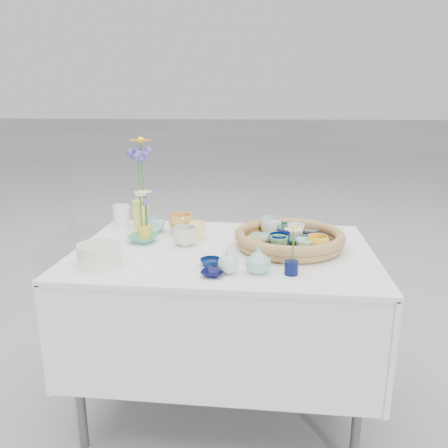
# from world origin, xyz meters

# --- Properties ---
(ground) EXTENTS (80.00, 80.00, 0.00)m
(ground) POSITION_xyz_m (0.00, 0.00, 0.00)
(ground) COLOR #A1A1A1
(display_table) EXTENTS (1.26, 0.86, 0.77)m
(display_table) POSITION_xyz_m (0.00, 0.00, 0.00)
(display_table) COLOR white
(display_table) RESTS_ON ground
(wicker_tray) EXTENTS (0.47, 0.47, 0.08)m
(wicker_tray) POSITION_xyz_m (0.28, 0.05, 0.80)
(wicker_tray) COLOR #915C31
(wicker_tray) RESTS_ON display_table
(tray_ceramic_0) EXTENTS (0.15, 0.15, 0.04)m
(tray_ceramic_0) POSITION_xyz_m (0.29, 0.16, 0.80)
(tray_ceramic_0) COLOR #0F0951
(tray_ceramic_0) RESTS_ON wicker_tray
(tray_ceramic_1) EXTENTS (0.13, 0.13, 0.03)m
(tray_ceramic_1) POSITION_xyz_m (0.40, 0.08, 0.80)
(tray_ceramic_1) COLOR #090353
(tray_ceramic_1) RESTS_ON wicker_tray
(tray_ceramic_2) EXTENTS (0.11, 0.11, 0.07)m
(tray_ceramic_2) POSITION_xyz_m (0.39, -0.06, 0.82)
(tray_ceramic_2) COLOR yellow
(tray_ceramic_2) RESTS_ON wicker_tray
(tray_ceramic_3) EXTENTS (0.14, 0.14, 0.03)m
(tray_ceramic_3) POSITION_xyz_m (0.31, 0.06, 0.80)
(tray_ceramic_3) COLOR #40765A
(tray_ceramic_3) RESTS_ON wicker_tray
(tray_ceramic_4) EXTENTS (0.09, 0.09, 0.07)m
(tray_ceramic_4) POSITION_xyz_m (0.23, -0.08, 0.82)
(tray_ceramic_4) COLOR #51835B
(tray_ceramic_4) RESTS_ON wicker_tray
(tray_ceramic_5) EXTENTS (0.12, 0.12, 0.03)m
(tray_ceramic_5) POSITION_xyz_m (0.16, 0.07, 0.80)
(tray_ceramic_5) COLOR #A3C9C1
(tray_ceramic_5) RESTS_ON wicker_tray
(tray_ceramic_6) EXTENTS (0.13, 0.13, 0.08)m
(tray_ceramic_6) POSITION_xyz_m (0.20, 0.18, 0.82)
(tray_ceramic_6) COLOR silver
(tray_ceramic_6) RESTS_ON wicker_tray
(tray_ceramic_7) EXTENTS (0.08, 0.08, 0.07)m
(tray_ceramic_7) POSITION_xyz_m (0.31, 0.11, 0.82)
(tray_ceramic_7) COLOR white
(tray_ceramic_7) RESTS_ON wicker_tray
(tray_ceramic_8) EXTENTS (0.13, 0.13, 0.03)m
(tray_ceramic_8) POSITION_xyz_m (0.38, 0.23, 0.80)
(tray_ceramic_8) COLOR #82ABC9
(tray_ceramic_8) RESTS_ON wicker_tray
(tray_ceramic_9) EXTENTS (0.10, 0.10, 0.07)m
(tray_ceramic_9) POSITION_xyz_m (0.23, -0.04, 0.82)
(tray_ceramic_9) COLOR #001557
(tray_ceramic_9) RESTS_ON wicker_tray
(tray_ceramic_10) EXTENTS (0.12, 0.12, 0.03)m
(tray_ceramic_10) POSITION_xyz_m (0.14, 0.01, 0.80)
(tray_ceramic_10) COLOR #FFDA7C
(tray_ceramic_10) RESTS_ON wicker_tray
(tray_ceramic_11) EXTENTS (0.07, 0.07, 0.06)m
(tray_ceramic_11) POSITION_xyz_m (0.33, -0.08, 0.81)
(tray_ceramic_11) COLOR #AEE4DD
(tray_ceramic_11) RESTS_ON wicker_tray
(tray_ceramic_12) EXTENTS (0.09, 0.09, 0.06)m
(tray_ceramic_12) POSITION_xyz_m (0.25, 0.17, 0.81)
(tray_ceramic_12) COLOR #508A64
(tray_ceramic_12) RESTS_ON wicker_tray
(loose_ceramic_0) EXTENTS (0.13, 0.13, 0.09)m
(loose_ceramic_0) POSITION_xyz_m (-0.23, 0.22, 0.81)
(loose_ceramic_0) COLOR gold
(loose_ceramic_0) RESTS_ON display_table
(loose_ceramic_1) EXTENTS (0.10, 0.10, 0.08)m
(loose_ceramic_1) POSITION_xyz_m (-0.14, 0.13, 0.80)
(loose_ceramic_1) COLOR #FEE493
(loose_ceramic_1) RESTS_ON display_table
(loose_ceramic_2) EXTENTS (0.16, 0.16, 0.03)m
(loose_ceramic_2) POSITION_xyz_m (-0.37, 0.06, 0.78)
(loose_ceramic_2) COLOR #499A77
(loose_ceramic_2) RESTS_ON display_table
(loose_ceramic_3) EXTENTS (0.14, 0.14, 0.08)m
(loose_ceramic_3) POSITION_xyz_m (-0.17, 0.03, 0.81)
(loose_ceramic_3) COLOR beige
(loose_ceramic_3) RESTS_ON display_table
(loose_ceramic_4) EXTENTS (0.10, 0.10, 0.03)m
(loose_ceramic_4) POSITION_xyz_m (-0.03, -0.20, 0.78)
(loose_ceramic_4) COLOR #051B4E
(loose_ceramic_4) RESTS_ON display_table
(loose_ceramic_5) EXTENTS (0.10, 0.10, 0.07)m
(loose_ceramic_5) POSITION_xyz_m (-0.36, 0.22, 0.80)
(loose_ceramic_5) COLOR #89D0C9
(loose_ceramic_5) RESTS_ON display_table
(loose_ceramic_6) EXTENTS (0.10, 0.10, 0.02)m
(loose_ceramic_6) POSITION_xyz_m (-0.01, -0.31, 0.78)
(loose_ceramic_6) COLOR black
(loose_ceramic_6) RESTS_ON display_table
(fluted_bowl) EXTENTS (0.22, 0.22, 0.09)m
(fluted_bowl) POSITION_xyz_m (-0.45, -0.25, 0.81)
(fluted_bowl) COLOR silver
(fluted_bowl) RESTS_ON display_table
(bud_vase_paleblue) EXTENTS (0.10, 0.10, 0.12)m
(bud_vase_paleblue) POSITION_xyz_m (0.05, -0.28, 0.82)
(bud_vase_paleblue) COLOR silver
(bud_vase_paleblue) RESTS_ON display_table
(bud_vase_seafoam) EXTENTS (0.12, 0.12, 0.10)m
(bud_vase_seafoam) POSITION_xyz_m (0.16, -0.26, 0.82)
(bud_vase_seafoam) COLOR #82BBA4
(bud_vase_seafoam) RESTS_ON display_table
(bud_vase_cobalt) EXTENTS (0.07, 0.07, 0.05)m
(bud_vase_cobalt) POSITION_xyz_m (0.28, -0.26, 0.79)
(bud_vase_cobalt) COLOR #050C3B
(bud_vase_cobalt) RESTS_ON display_table
(single_daisy) EXTENTS (0.09, 0.09, 0.14)m
(single_daisy) POSITION_xyz_m (0.28, -0.26, 0.88)
(single_daisy) COLOR white
(single_daisy) RESTS_ON bud_vase_cobalt
(tall_vase_yellow) EXTENTS (0.09, 0.09, 0.15)m
(tall_vase_yellow) POSITION_xyz_m (-0.44, 0.26, 0.84)
(tall_vase_yellow) COLOR #E9E551
(tall_vase_yellow) RESTS_ON display_table
(gerbera) EXTENTS (0.16, 0.16, 0.31)m
(gerbera) POSITION_xyz_m (-0.42, 0.27, 1.06)
(gerbera) COLOR orange
(gerbera) RESTS_ON tall_vase_yellow
(hydrangea) EXTENTS (0.09, 0.09, 0.31)m
(hydrangea) POSITION_xyz_m (-0.44, 0.26, 1.02)
(hydrangea) COLOR #52479D
(hydrangea) RESTS_ON tall_vase_yellow
(white_pitcher) EXTENTS (0.14, 0.12, 0.11)m
(white_pitcher) POSITION_xyz_m (-0.55, 0.30, 0.82)
(white_pitcher) COLOR white
(white_pitcher) RESTS_ON display_table
(daisy_cup) EXTENTS (0.07, 0.07, 0.06)m
(daisy_cup) POSITION_xyz_m (-0.38, 0.11, 0.80)
(daisy_cup) COLOR yellow
(daisy_cup) RESTS_ON display_table
(daisy_posy) EXTENTS (0.09, 0.09, 0.16)m
(daisy_posy) POSITION_xyz_m (-0.38, 0.11, 0.91)
(daisy_posy) COLOR white
(daisy_posy) RESTS_ON daisy_cup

